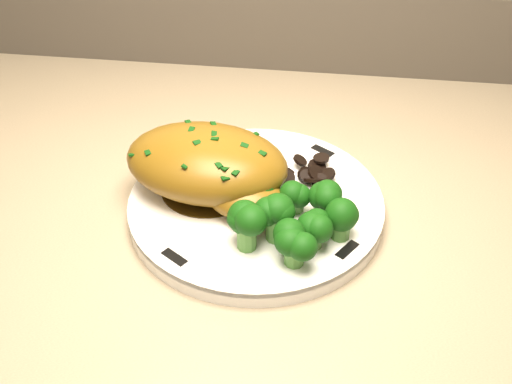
# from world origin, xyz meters

# --- Properties ---
(plate) EXTENTS (0.29, 0.29, 0.02)m
(plate) POSITION_xyz_m (0.48, 1.66, 0.86)
(plate) COLOR white
(plate) RESTS_ON counter
(rim_accent_0) EXTENTS (0.03, 0.02, 0.00)m
(rim_accent_0) POSITION_xyz_m (0.55, 1.76, 0.87)
(rim_accent_0) COLOR black
(rim_accent_0) RESTS_ON plate
(rim_accent_1) EXTENTS (0.02, 0.03, 0.00)m
(rim_accent_1) POSITION_xyz_m (0.39, 1.72, 0.87)
(rim_accent_1) COLOR black
(rim_accent_1) RESTS_ON plate
(rim_accent_2) EXTENTS (0.03, 0.02, 0.00)m
(rim_accent_2) POSITION_xyz_m (0.42, 1.56, 0.87)
(rim_accent_2) COLOR black
(rim_accent_2) RESTS_ON plate
(rim_accent_3) EXTENTS (0.02, 0.03, 0.00)m
(rim_accent_3) POSITION_xyz_m (0.58, 1.59, 0.87)
(rim_accent_3) COLOR black
(rim_accent_3) RESTS_ON plate
(gravy_pool) EXTENTS (0.10, 0.10, 0.00)m
(gravy_pool) POSITION_xyz_m (0.43, 1.67, 0.87)
(gravy_pool) COLOR #322109
(gravy_pool) RESTS_ON plate
(chicken_breast) EXTENTS (0.19, 0.14, 0.07)m
(chicken_breast) POSITION_xyz_m (0.43, 1.67, 0.90)
(chicken_breast) COLOR #865D17
(chicken_breast) RESTS_ON plate
(mushroom_pile) EXTENTS (0.08, 0.06, 0.02)m
(mushroom_pile) POSITION_xyz_m (0.52, 1.70, 0.88)
(mushroom_pile) COLOR black
(mushroom_pile) RESTS_ON plate
(broccoli_florets) EXTENTS (0.12, 0.11, 0.04)m
(broccoli_florets) POSITION_xyz_m (0.53, 1.61, 0.90)
(broccoli_florets) COLOR #54923E
(broccoli_florets) RESTS_ON plate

